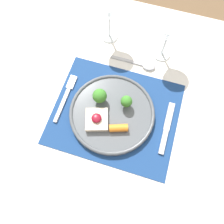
{
  "coord_description": "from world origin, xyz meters",
  "views": [
    {
      "loc": [
        0.06,
        -0.25,
        1.46
      ],
      "look_at": [
        -0.01,
        -0.01,
        0.8
      ],
      "focal_mm": 35.0,
      "sensor_mm": 36.0,
      "label": 1
    }
  ],
  "objects": [
    {
      "name": "knife",
      "position": [
        0.17,
        -0.01,
        0.79
      ],
      "size": [
        0.02,
        0.18,
        0.01
      ],
      "rotation": [
        0.0,
        0.0,
        0.01
      ],
      "color": "#B2B2B7",
      "rests_on": "placemat"
    },
    {
      "name": "placemat",
      "position": [
        0.0,
        0.0,
        0.78
      ],
      "size": [
        0.41,
        0.34,
        0.0
      ],
      "primitive_type": "cube",
      "color": "navy",
      "rests_on": "dining_table"
    },
    {
      "name": "dining_table",
      "position": [
        0.0,
        0.0,
        0.68
      ],
      "size": [
        1.38,
        1.01,
        0.78
      ],
      "color": "white",
      "rests_on": "ground_plane"
    },
    {
      "name": "fork",
      "position": [
        -0.18,
        0.01,
        0.79
      ],
      "size": [
        0.02,
        0.18,
        0.01
      ],
      "rotation": [
        0.0,
        0.0,
        -0.04
      ],
      "color": "#B2B2B7",
      "rests_on": "placemat"
    },
    {
      "name": "ground_plane",
      "position": [
        0.0,
        0.0,
        0.0
      ],
      "size": [
        8.0,
        8.0,
        0.0
      ],
      "primitive_type": "plane",
      "color": "brown"
    },
    {
      "name": "spoon",
      "position": [
        0.04,
        0.21,
        0.79
      ],
      "size": [
        0.17,
        0.04,
        0.01
      ],
      "rotation": [
        0.0,
        0.0,
        0.05
      ],
      "color": "#B2B2B7",
      "rests_on": "dining_table"
    },
    {
      "name": "dinner_plate",
      "position": [
        -0.01,
        -0.01,
        0.8
      ],
      "size": [
        0.28,
        0.28,
        0.07
      ],
      "color": "#4C5156",
      "rests_on": "placemat"
    },
    {
      "name": "wine_glass_far",
      "position": [
        -0.11,
        0.3,
        0.9
      ],
      "size": [
        0.1,
        0.1,
        0.17
      ],
      "color": "white",
      "rests_on": "dining_table"
    },
    {
      "name": "wine_glass_near",
      "position": [
        0.1,
        0.28,
        0.89
      ],
      "size": [
        0.1,
        0.1,
        0.16
      ],
      "color": "white",
      "rests_on": "dining_table"
    }
  ]
}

